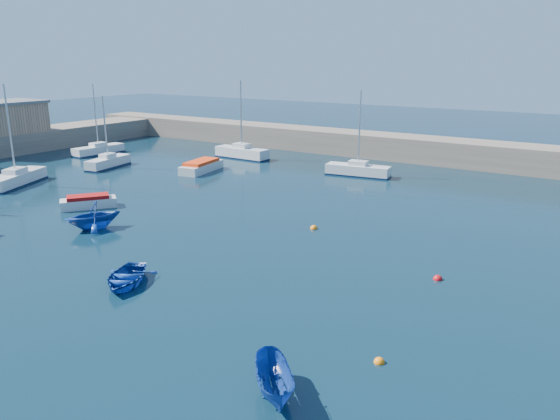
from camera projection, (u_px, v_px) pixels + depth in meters
The scene contains 16 objects.
ground at pixel (37, 322), 23.68m from camera, with size 220.00×220.00×0.00m, color #0B2331.
back_wall at pixel (412, 148), 60.33m from camera, with size 96.00×4.50×2.60m, color #716456.
brick_shed_a at pixel (4, 118), 64.06m from camera, with size 6.00×8.00×3.40m, color #A37B5F.
sailboat_2 at pixel (16, 178), 48.71m from camera, with size 4.50×6.92×8.85m.
sailboat_3 at pixel (108, 162), 56.50m from camera, with size 2.54×5.67×7.33m.
sailboat_4 at pixel (99, 150), 64.18m from camera, with size 2.17×6.26×8.06m.
sailboat_5 at pixel (242, 152), 61.55m from camera, with size 6.49×2.00×8.60m.
sailboat_6 at pixel (358, 170), 52.51m from camera, with size 6.32×2.59×8.10m.
motorboat_1 at pixel (88, 202), 41.42m from camera, with size 3.52×4.09×0.99m.
motorboat_2 at pixel (201, 166), 54.53m from camera, with size 2.81×5.73×1.13m.
dinghy_center at pixel (126, 277), 27.50m from camera, with size 2.59×3.63×0.75m, color #153C95.
dinghy_left at pixel (93, 215), 36.21m from camera, with size 3.07×3.55×1.87m, color #153C95.
dinghy_right at pixel (275, 382), 18.23m from camera, with size 1.21×3.21×1.24m, color #153C95.
buoy_1 at pixel (438, 279), 28.20m from camera, with size 0.49×0.49×0.49m, color #B90D12.
buoy_2 at pixel (379, 362), 20.55m from camera, with size 0.42×0.42×0.42m, color orange.
buoy_3 at pixel (314, 229), 36.50m from camera, with size 0.50×0.50×0.50m, color orange.
Camera 1 is at (20.61, -12.15, 11.12)m, focal length 35.00 mm.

